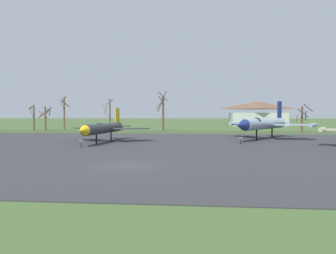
{
  "coord_description": "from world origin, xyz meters",
  "views": [
    {
      "loc": [
        4.99,
        -21.81,
        3.76
      ],
      "look_at": [
        1.65,
        15.88,
        2.25
      ],
      "focal_mm": 32.7,
      "sensor_mm": 36.0,
      "label": 1
    }
  ],
  "objects_px": {
    "jet_fighter_front_right": "(104,128)",
    "visitor_building": "(257,114)",
    "jet_fighter_rear_left": "(264,124)",
    "info_placard_front_right": "(81,143)",
    "info_placard_rear_left": "(240,140)"
  },
  "relations": [
    {
      "from": "jet_fighter_front_right",
      "to": "info_placard_front_right",
      "type": "relative_size",
      "value": 15.52
    },
    {
      "from": "info_placard_front_right",
      "to": "jet_fighter_rear_left",
      "type": "relative_size",
      "value": 0.06
    },
    {
      "from": "jet_fighter_front_right",
      "to": "info_placard_rear_left",
      "type": "height_order",
      "value": "jet_fighter_front_right"
    },
    {
      "from": "info_placard_front_right",
      "to": "visitor_building",
      "type": "bearing_deg",
      "value": 65.16
    },
    {
      "from": "info_placard_front_right",
      "to": "visitor_building",
      "type": "relative_size",
      "value": 0.05
    },
    {
      "from": "jet_fighter_front_right",
      "to": "info_placard_rear_left",
      "type": "relative_size",
      "value": 14.85
    },
    {
      "from": "jet_fighter_front_right",
      "to": "visitor_building",
      "type": "bearing_deg",
      "value": 63.44
    },
    {
      "from": "jet_fighter_rear_left",
      "to": "info_placard_rear_left",
      "type": "height_order",
      "value": "jet_fighter_rear_left"
    },
    {
      "from": "jet_fighter_front_right",
      "to": "visitor_building",
      "type": "height_order",
      "value": "visitor_building"
    },
    {
      "from": "jet_fighter_rear_left",
      "to": "visitor_building",
      "type": "height_order",
      "value": "visitor_building"
    },
    {
      "from": "info_placard_front_right",
      "to": "info_placard_rear_left",
      "type": "height_order",
      "value": "info_placard_rear_left"
    },
    {
      "from": "jet_fighter_rear_left",
      "to": "visitor_building",
      "type": "relative_size",
      "value": 0.8
    },
    {
      "from": "info_placard_front_right",
      "to": "visitor_building",
      "type": "height_order",
      "value": "visitor_building"
    },
    {
      "from": "visitor_building",
      "to": "info_placard_rear_left",
      "type": "bearing_deg",
      "value": -102.91
    },
    {
      "from": "jet_fighter_rear_left",
      "to": "info_placard_rear_left",
      "type": "distance_m",
      "value": 10.01
    }
  ]
}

